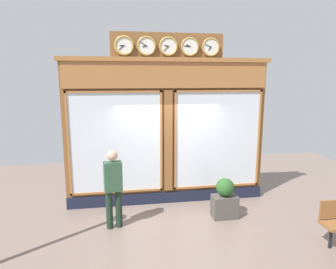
# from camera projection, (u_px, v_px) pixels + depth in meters

# --- Properties ---
(shop_facade) EXTENTS (5.07, 0.42, 4.16)m
(shop_facade) POSITION_uv_depth(u_px,v_px,m) (167.00, 130.00, 7.40)
(shop_facade) COLOR brown
(shop_facade) RESTS_ON ground_plane
(pedestrian) EXTENTS (0.39, 0.28, 1.69)m
(pedestrian) POSITION_uv_depth(u_px,v_px,m) (113.00, 186.00, 6.16)
(pedestrian) COLOR #1C2F21
(pedestrian) RESTS_ON ground_plane
(planter_box) EXTENTS (0.56, 0.36, 0.51)m
(planter_box) POSITION_uv_depth(u_px,v_px,m) (224.00, 206.00, 6.75)
(planter_box) COLOR #4C4742
(planter_box) RESTS_ON ground_plane
(planter_shrub) EXTENTS (0.41, 0.41, 0.41)m
(planter_shrub) POSITION_uv_depth(u_px,v_px,m) (225.00, 187.00, 6.67)
(planter_shrub) COLOR #285623
(planter_shrub) RESTS_ON planter_box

